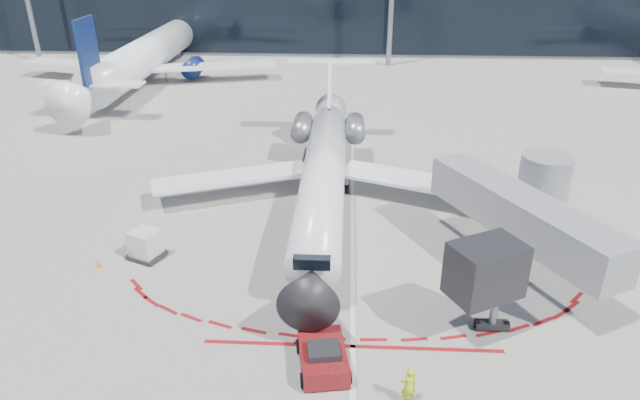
# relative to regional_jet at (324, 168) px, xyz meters

# --- Properties ---
(ground) EXTENTS (260.00, 260.00, 0.00)m
(ground) POSITION_rel_regional_jet_xyz_m (2.04, -4.01, -2.53)
(ground) COLOR gray
(ground) RESTS_ON ground
(apron_centerline) EXTENTS (0.25, 40.00, 0.01)m
(apron_centerline) POSITION_rel_regional_jet_xyz_m (2.04, -2.01, -2.53)
(apron_centerline) COLOR silver
(apron_centerline) RESTS_ON ground
(apron_stop_bar) EXTENTS (14.00, 0.25, 0.01)m
(apron_stop_bar) POSITION_rel_regional_jet_xyz_m (2.04, -15.51, -2.53)
(apron_stop_bar) COLOR maroon
(apron_stop_bar) RESTS_ON ground
(jet_bridge) EXTENTS (10.03, 15.20, 4.90)m
(jet_bridge) POSITION_rel_regional_jet_xyz_m (11.83, -7.02, 0.48)
(jet_bridge) COLOR gray
(jet_bridge) RESTS_ON ground
(regional_jet) EXTENTS (24.54, 30.26, 7.58)m
(regional_jet) POSITION_rel_regional_jet_xyz_m (0.00, 0.00, 0.00)
(regional_jet) COLOR white
(regional_jet) RESTS_ON ground
(pushback_tug) EXTENTS (2.61, 5.19, 1.32)m
(pushback_tug) POSITION_rel_regional_jet_xyz_m (0.71, -16.94, -1.95)
(pushback_tug) COLOR #580C0F
(pushback_tug) RESTS_ON ground
(ramp_worker) EXTENTS (0.76, 0.61, 1.81)m
(ramp_worker) POSITION_rel_regional_jet_xyz_m (4.28, -18.86, -1.63)
(ramp_worker) COLOR #CDE017
(ramp_worker) RESTS_ON ground
(uld_container) EXTENTS (2.36, 2.21, 1.77)m
(uld_container) POSITION_rel_regional_jet_xyz_m (-10.10, -8.24, -1.66)
(uld_container) COLOR black
(uld_container) RESTS_ON ground
(safety_cone_left) EXTENTS (0.32, 0.32, 0.44)m
(safety_cone_left) POSITION_rel_regional_jet_xyz_m (-12.53, -9.45, -2.31)
(safety_cone_left) COLOR orange
(safety_cone_left) RESTS_ON ground
(bg_airliner_0) EXTENTS (38.04, 40.27, 12.31)m
(bg_airliner_0) POSITION_rel_regional_jet_xyz_m (-23.74, 34.41, 3.62)
(bg_airliner_0) COLOR white
(bg_airliner_0) RESTS_ON ground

